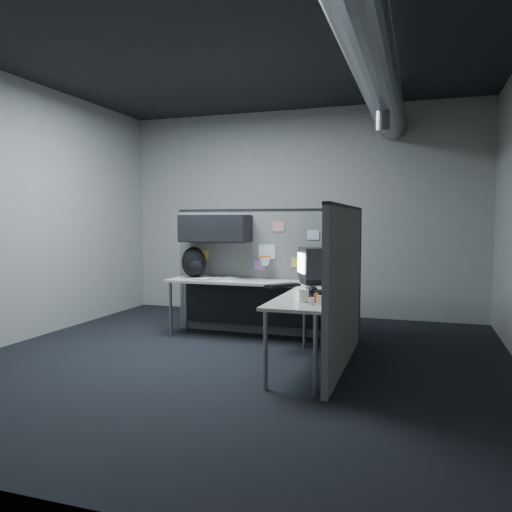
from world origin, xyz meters
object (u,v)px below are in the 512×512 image
(desk, at_px, (269,294))
(keyboard, at_px, (283,285))
(phone, at_px, (316,294))
(monitor, at_px, (317,265))
(backpack, at_px, (194,263))

(desk, bearing_deg, keyboard, -37.22)
(desk, xyz_separation_m, phone, (0.72, -0.79, 0.15))
(keyboard, bearing_deg, monitor, 39.46)
(keyboard, distance_m, phone, 0.82)
(phone, relative_size, backpack, 0.63)
(desk, distance_m, phone, 1.08)
(desk, bearing_deg, backpack, 162.90)
(desk, distance_m, backpack, 1.22)
(monitor, bearing_deg, phone, -61.60)
(desk, xyz_separation_m, monitor, (0.53, 0.23, 0.34))
(monitor, bearing_deg, backpack, -166.38)
(monitor, relative_size, backpack, 1.25)
(monitor, height_order, backpack, monitor)
(backpack, bearing_deg, phone, -48.39)
(keyboard, relative_size, backpack, 1.07)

